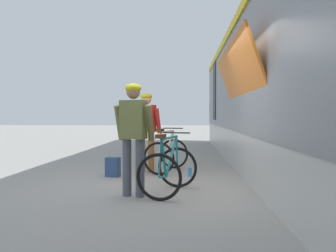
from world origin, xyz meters
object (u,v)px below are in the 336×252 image
at_px(bicycle_far_white, 167,154).
at_px(water_bottle_near_the_bikes, 190,172).
at_px(train_car, 329,77).
at_px(cyclist_near_in_olive, 133,129).
at_px(cyclist_far_in_red, 147,125).
at_px(backpack_on_platform, 113,167).
at_px(bicycle_near_teal, 169,169).

xyz_separation_m(bicycle_far_white, water_bottle_near_the_bikes, (0.51, -0.59, -0.31)).
relative_size(train_car, cyclist_near_in_olive, 11.48).
distance_m(cyclist_near_in_olive, water_bottle_near_the_bikes, 2.26).
height_order(bicycle_far_white, water_bottle_near_the_bikes, bicycle_far_white).
relative_size(cyclist_far_in_red, water_bottle_near_the_bikes, 9.62).
xyz_separation_m(backpack_on_platform, water_bottle_near_the_bikes, (1.59, 0.11, -0.11)).
bearing_deg(train_car, cyclist_far_in_red, 161.30).
bearing_deg(water_bottle_near_the_bikes, cyclist_near_in_olive, -116.15).
height_order(backpack_on_platform, water_bottle_near_the_bikes, backpack_on_platform).
bearing_deg(water_bottle_near_the_bikes, bicycle_far_white, 131.10).
relative_size(bicycle_near_teal, backpack_on_platform, 3.03).
xyz_separation_m(cyclist_near_in_olive, bicycle_near_teal, (0.54, 0.21, -0.65)).
relative_size(cyclist_far_in_red, bicycle_far_white, 1.44).
distance_m(cyclist_far_in_red, backpack_on_platform, 1.23).
bearing_deg(bicycle_near_teal, train_car, 18.22).
bearing_deg(bicycle_far_white, backpack_on_platform, -147.06).
xyz_separation_m(bicycle_far_white, backpack_on_platform, (-1.08, -0.70, -0.20)).
distance_m(cyclist_near_in_olive, backpack_on_platform, 2.04).
height_order(cyclist_far_in_red, water_bottle_near_the_bikes, cyclist_far_in_red).
bearing_deg(bicycle_far_white, bicycle_near_teal, -85.99).
bearing_deg(train_car, backpack_on_platform, 172.27).
bearing_deg(train_car, cyclist_near_in_olive, -161.31).
bearing_deg(cyclist_far_in_red, bicycle_near_teal, -74.34).
bearing_deg(train_car, water_bottle_near_the_bikes, 165.25).
xyz_separation_m(train_car, bicycle_near_teal, (-2.90, -0.95, -1.56)).
bearing_deg(cyclist_near_in_olive, water_bottle_near_the_bikes, 63.85).
relative_size(cyclist_near_in_olive, backpack_on_platform, 4.40).
xyz_separation_m(bicycle_near_teal, bicycle_far_white, (-0.16, 2.21, 0.00)).
bearing_deg(bicycle_near_teal, cyclist_far_in_red, 105.66).
height_order(cyclist_far_in_red, bicycle_far_white, cyclist_far_in_red).
xyz_separation_m(cyclist_far_in_red, bicycle_far_white, (0.44, 0.07, -0.65)).
relative_size(cyclist_near_in_olive, cyclist_far_in_red, 1.00).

